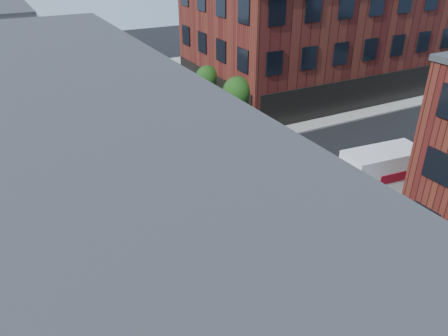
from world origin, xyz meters
TOP-DOWN VIEW (x-y plane):
  - ground at (0.00, 0.00)m, footprint 120.00×120.00m
  - sidewalk_ne at (21.00, 21.00)m, footprint 30.00×30.00m
  - building_ne at (20.50, 16.00)m, footprint 25.00×16.00m
  - tree_near at (7.56, 9.98)m, footprint 2.69×2.69m
  - tree_far at (7.56, 15.98)m, footprint 2.43×2.43m
  - signal_pole at (-6.72, -6.68)m, footprint 1.29×1.24m
  - box_truck at (9.26, -4.64)m, footprint 7.40×2.90m
  - traffic_cone at (-5.70, -4.57)m, footprint 0.47×0.47m

SIDE VIEW (x-z plane):
  - ground at x=0.00m, z-range 0.00..0.00m
  - sidewalk_ne at x=21.00m, z-range 0.00..0.15m
  - traffic_cone at x=-5.70m, z-range -0.01..0.66m
  - box_truck at x=9.26m, z-range 0.07..3.35m
  - signal_pole at x=-6.72m, z-range 0.56..5.16m
  - tree_far at x=7.56m, z-range 0.84..4.91m
  - tree_near at x=7.56m, z-range 0.91..5.41m
  - building_ne at x=20.50m, z-range 0.00..12.00m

